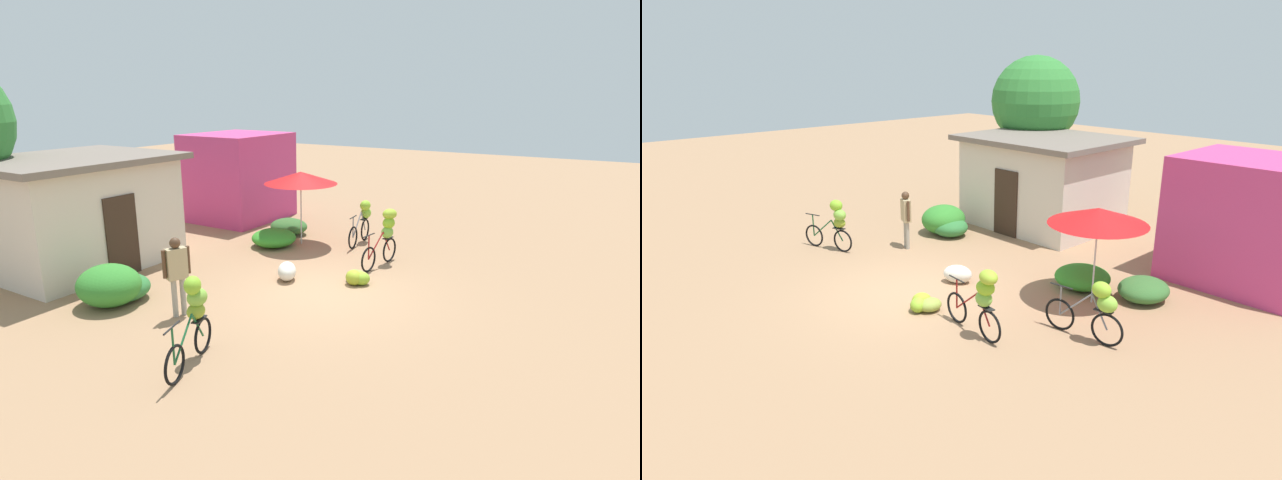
# 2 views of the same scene
# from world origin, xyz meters

# --- Properties ---
(ground_plane) EXTENTS (60.00, 60.00, 0.00)m
(ground_plane) POSITION_xyz_m (0.00, 0.00, 0.00)
(ground_plane) COLOR #9B7553
(building_low) EXTENTS (4.68, 3.87, 2.84)m
(building_low) POSITION_xyz_m (-1.50, 6.47, 1.44)
(building_low) COLOR beige
(building_low) RESTS_ON ground
(shop_pink) EXTENTS (3.20, 2.80, 3.00)m
(shop_pink) POSITION_xyz_m (4.85, 6.39, 1.50)
(shop_pink) COLOR #C53B7A
(shop_pink) RESTS_ON ground
(hedge_bush_front_left) EXTENTS (1.30, 1.37, 0.88)m
(hedge_bush_front_left) POSITION_xyz_m (-2.92, 3.52, 0.44)
(hedge_bush_front_left) COLOR #33822C
(hedge_bush_front_left) RESTS_ON ground
(hedge_bush_front_right) EXTENTS (1.12, 1.06, 0.57)m
(hedge_bush_front_right) POSITION_xyz_m (-2.57, 3.48, 0.28)
(hedge_bush_front_right) COLOR #307437
(hedge_bush_front_right) RESTS_ON ground
(hedge_bush_mid) EXTENTS (1.31, 1.30, 0.51)m
(hedge_bush_mid) POSITION_xyz_m (2.50, 3.17, 0.26)
(hedge_bush_mid) COLOR #338C27
(hedge_bush_mid) RESTS_ON ground
(hedge_bush_by_door) EXTENTS (1.09, 1.22, 0.51)m
(hedge_bush_by_door) POSITION_xyz_m (3.86, 3.57, 0.26)
(hedge_bush_by_door) COLOR #34692F
(hedge_bush_by_door) RESTS_ON ground
(market_umbrella) EXTENTS (2.15, 2.15, 2.17)m
(market_umbrella) POSITION_xyz_m (3.15, 2.63, 1.99)
(market_umbrella) COLOR beige
(market_umbrella) RESTS_ON ground
(bicycle_leftmost) EXTENTS (1.61, 0.67, 1.46)m
(bicycle_leftmost) POSITION_xyz_m (-3.73, 0.27, 0.84)
(bicycle_leftmost) COLOR black
(bicycle_leftmost) RESTS_ON ground
(bicycle_near_pile) EXTENTS (1.70, 0.45, 1.46)m
(bicycle_near_pile) POSITION_xyz_m (2.66, -0.32, 0.87)
(bicycle_near_pile) COLOR black
(bicycle_near_pile) RESTS_ON ground
(bicycle_center_loaded) EXTENTS (1.68, 0.37, 1.27)m
(bicycle_center_loaded) POSITION_xyz_m (4.24, 1.13, 0.74)
(bicycle_center_loaded) COLOR black
(bicycle_center_loaded) RESTS_ON ground
(banana_pile_on_ground) EXTENTS (0.76, 0.77, 0.35)m
(banana_pile_on_ground) POSITION_xyz_m (0.96, -0.37, 0.16)
(banana_pile_on_ground) COLOR olive
(banana_pile_on_ground) RESTS_ON ground
(produce_sack) EXTENTS (0.83, 0.74, 0.44)m
(produce_sack) POSITION_xyz_m (0.31, 1.19, 0.22)
(produce_sack) COLOR silver
(produce_sack) RESTS_ON ground
(person_vendor) EXTENTS (0.55, 0.33, 1.64)m
(person_vendor) POSITION_xyz_m (-2.56, 1.84, 1.01)
(person_vendor) COLOR gray
(person_vendor) RESTS_ON ground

